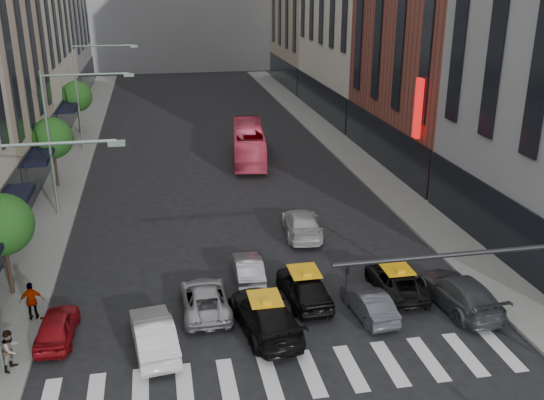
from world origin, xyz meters
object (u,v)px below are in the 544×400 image
pedestrian_far (32,301)px  car_red (57,326)px  pedestrian_near (11,350)px  streetlamp_near (7,226)px  bus (249,143)px  streetlamp_far (88,82)px  taxi_left (265,315)px  streetlamp_mid (64,125)px  car_white_front (154,334)px  taxi_center (304,286)px

pedestrian_far → car_red: bearing=122.2°
pedestrian_near → pedestrian_far: pedestrian_far is taller
pedestrian_far → streetlamp_near: bearing=92.5°
pedestrian_near → bus: bearing=-4.7°
streetlamp_far → taxi_left: (9.46, -31.25, -5.13)m
streetlamp_near → streetlamp_far: (0.00, 32.00, 0.00)m
car_red → taxi_left: size_ratio=0.69×
streetlamp_near → pedestrian_far: streetlamp_near is taller
streetlamp_near → pedestrian_far: size_ratio=5.16×
streetlamp_mid → car_white_front: streetlamp_mid is taller
streetlamp_far → car_white_front: size_ratio=2.02×
taxi_center → streetlamp_near: bearing=10.3°
bus → pedestrian_near: 29.72m
car_red → streetlamp_mid: bearing=-84.0°
streetlamp_far → car_white_front: 32.57m
bus → streetlamp_far: bearing=-16.7°
taxi_left → pedestrian_near: 10.03m
car_white_front → taxi_left: (4.66, 0.54, 0.04)m
streetlamp_far → pedestrian_near: (-0.52, -32.24, -4.92)m
car_white_front → bus: bus is taller
streetlamp_mid → pedestrian_far: streetlamp_mid is taller
car_red → bus: size_ratio=0.35×
streetlamp_mid → taxi_center: (11.69, -13.12, -5.14)m
car_red → pedestrian_near: 2.42m
taxi_center → pedestrian_near: bearing=10.7°
car_white_front → streetlamp_near: bearing=-4.8°
car_red → taxi_center: 10.90m
streetlamp_near → pedestrian_far: 5.96m
taxi_left → bus: (3.33, 25.59, 0.66)m
pedestrian_far → streetlamp_far: bearing=-94.2°
streetlamp_mid → pedestrian_near: 16.97m
taxi_center → pedestrian_far: size_ratio=2.56×
streetlamp_near → bus: 29.62m
pedestrian_far → streetlamp_mid: bearing=-95.1°
car_white_front → taxi_center: bearing=-166.0°
taxi_left → taxi_center: (2.23, 2.13, -0.01)m
streetlamp_near → taxi_left: (9.46, 0.75, -5.13)m
taxi_center → pedestrian_far: bearing=-6.1°
bus → pedestrian_near: bus is taller
car_red → pedestrian_far: bearing=-51.8°
car_red → bus: (11.94, 24.60, 0.81)m
taxi_center → pedestrian_near: pedestrian_near is taller
bus → pedestrian_far: (-13.14, -22.93, -0.41)m
taxi_left → streetlamp_far: bearing=-81.1°
car_white_front → streetlamp_mid: bearing=-80.4°
streetlamp_far → taxi_left: size_ratio=1.70×
streetlamp_mid → streetlamp_far: 16.00m
streetlamp_far → car_red: size_ratio=2.46×
streetlamp_mid → streetlamp_far: bearing=90.0°
car_white_front → bus: 27.33m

